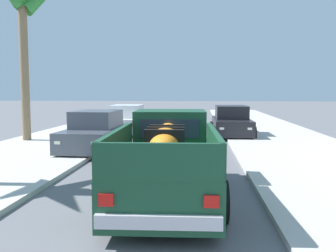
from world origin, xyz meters
name	(u,v)px	position (x,y,z in m)	size (l,w,h in m)	color
sidewalk_left	(23,156)	(-4.89, 12.00, 0.06)	(4.90, 60.00, 0.12)	beige
sidewalk_right	(315,160)	(4.89, 12.00, 0.06)	(4.90, 60.00, 0.12)	beige
curb_left	(52,156)	(-3.84, 12.00, 0.05)	(0.16, 60.00, 0.10)	silver
curb_right	(281,160)	(3.84, 12.00, 0.05)	(0.16, 60.00, 0.10)	silver
pickup_truck	(168,160)	(0.49, 7.66, 0.81)	(2.34, 5.27, 1.80)	#19472D
car_left_near	(127,120)	(-2.63, 19.19, 0.71)	(2.07, 4.28, 1.54)	silver
car_right_near	(231,122)	(2.78, 18.51, 0.71)	(2.04, 4.27, 1.54)	black
car_left_mid	(96,132)	(-2.71, 13.49, 0.71)	(2.15, 4.32, 1.54)	#474C56
palm_tree_right_fore	(23,6)	(-6.38, 15.50, 5.87)	(3.57, 3.60, 7.21)	#846B4C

